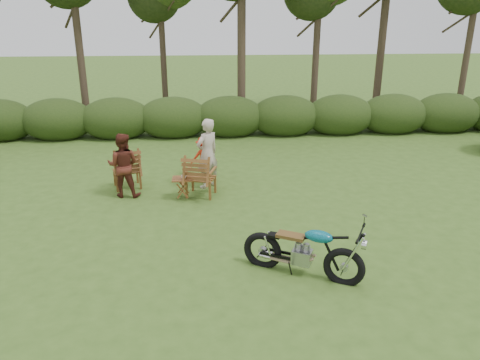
{
  "coord_description": "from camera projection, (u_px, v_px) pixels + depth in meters",
  "views": [
    {
      "loc": [
        -0.87,
        -7.41,
        4.26
      ],
      "look_at": [
        -0.18,
        1.74,
        0.9
      ],
      "focal_mm": 35.0,
      "sensor_mm": 36.0,
      "label": 1
    }
  ],
  "objects": [
    {
      "name": "tree_line",
      "position": [
        242.0,
        23.0,
        16.3
      ],
      "size": [
        22.52,
        11.62,
        8.14
      ],
      "color": "#3B2B20",
      "rests_on": "ground"
    },
    {
      "name": "lawn_chair_right",
      "position": [
        201.0,
        195.0,
        11.37
      ],
      "size": [
        0.9,
        0.9,
        1.06
      ],
      "primitive_type": null,
      "rotation": [
        0.0,
        0.0,
        2.86
      ],
      "color": "brown",
      "rests_on": "ground"
    },
    {
      "name": "lawn_chair_left",
      "position": [
        128.0,
        187.0,
        11.88
      ],
      "size": [
        0.9,
        0.9,
        1.06
      ],
      "primitive_type": null,
      "rotation": [
        0.0,
        0.0,
        3.43
      ],
      "color": "#602E18",
      "rests_on": "ground"
    },
    {
      "name": "child",
      "position": [
        204.0,
        177.0,
        12.63
      ],
      "size": [
        0.76,
        0.5,
        1.11
      ],
      "primitive_type": "imported",
      "rotation": [
        0.0,
        0.0,
        3.27
      ],
      "color": "red",
      "rests_on": "ground"
    },
    {
      "name": "side_table",
      "position": [
        183.0,
        188.0,
        11.1
      ],
      "size": [
        0.5,
        0.43,
        0.51
      ],
      "primitive_type": null,
      "rotation": [
        0.0,
        0.0,
        -0.01
      ],
      "color": "brown",
      "rests_on": "ground"
    },
    {
      "name": "cup",
      "position": [
        184.0,
        177.0,
        10.96
      ],
      "size": [
        0.15,
        0.15,
        0.1
      ],
      "primitive_type": "imported",
      "rotation": [
        0.0,
        0.0,
        0.33
      ],
      "color": "beige",
      "rests_on": "side_table"
    },
    {
      "name": "adult_b",
      "position": [
        126.0,
        196.0,
        11.35
      ],
      "size": [
        0.82,
        0.67,
        1.55
      ],
      "primitive_type": "imported",
      "rotation": [
        0.0,
        0.0,
        3.03
      ],
      "color": "#542118",
      "rests_on": "ground"
    },
    {
      "name": "ground",
      "position": [
        257.0,
        259.0,
        8.46
      ],
      "size": [
        80.0,
        80.0,
        0.0
      ],
      "primitive_type": "plane",
      "color": "#35511B",
      "rests_on": "ground"
    },
    {
      "name": "adult_a",
      "position": [
        208.0,
        187.0,
        11.91
      ],
      "size": [
        0.77,
        0.74,
        1.77
      ],
      "primitive_type": "imported",
      "rotation": [
        0.0,
        0.0,
        3.83
      ],
      "color": "#BEAD9D",
      "rests_on": "ground"
    },
    {
      "name": "motorcycle",
      "position": [
        301.0,
        273.0,
        8.01
      ],
      "size": [
        2.12,
        1.6,
        1.14
      ],
      "primitive_type": null,
      "rotation": [
        0.0,
        0.0,
        -0.48
      ],
      "color": "#0E9BB7",
      "rests_on": "ground"
    }
  ]
}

